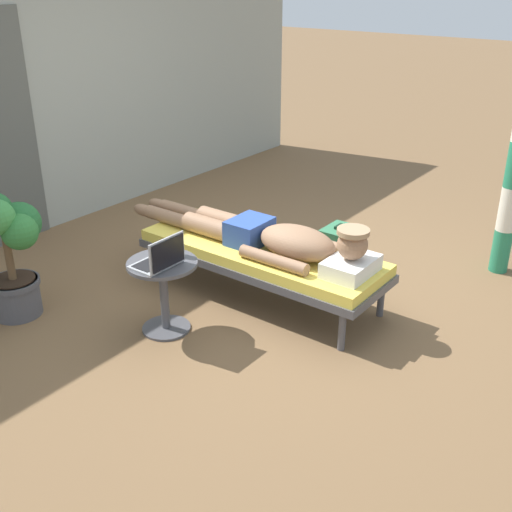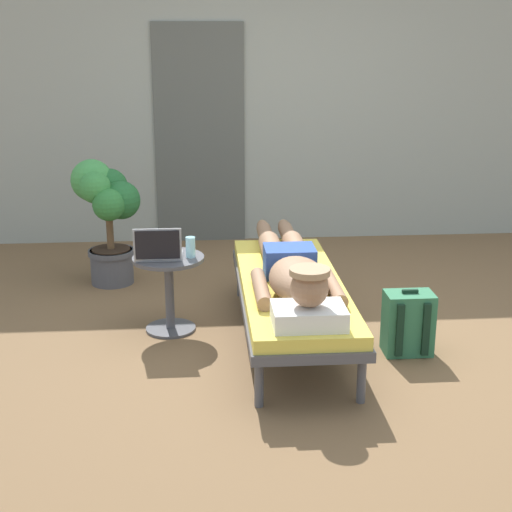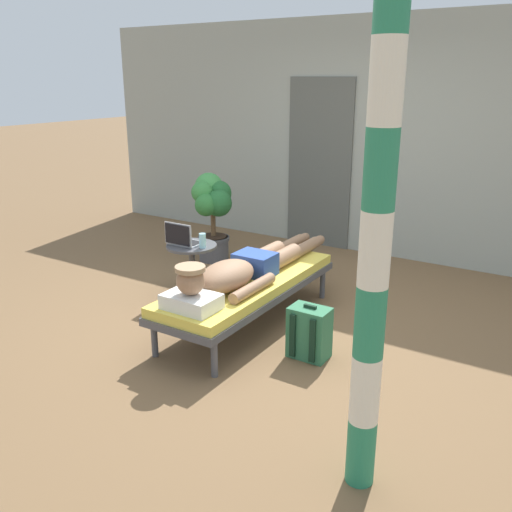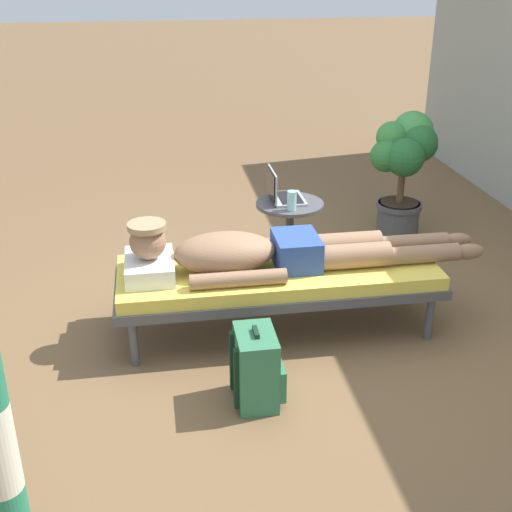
{
  "view_description": "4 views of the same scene",
  "coord_description": "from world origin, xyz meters",
  "px_view_note": "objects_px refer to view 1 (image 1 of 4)",
  "views": [
    {
      "loc": [
        -3.58,
        -2.66,
        2.32
      ],
      "look_at": [
        -0.38,
        -0.25,
        0.47
      ],
      "focal_mm": 43.98,
      "sensor_mm": 36.0,
      "label": 1
    },
    {
      "loc": [
        -0.71,
        -4.56,
        1.97
      ],
      "look_at": [
        -0.37,
        -0.17,
        0.61
      ],
      "focal_mm": 51.52,
      "sensor_mm": 36.0,
      "label": 2
    },
    {
      "loc": [
        2.26,
        -3.77,
        2.04
      ],
      "look_at": [
        -0.19,
        0.09,
        0.55
      ],
      "focal_mm": 38.76,
      "sensor_mm": 36.0,
      "label": 3
    },
    {
      "loc": [
        3.41,
        -0.82,
        2.15
      ],
      "look_at": [
        -0.11,
        -0.25,
        0.51
      ],
      "focal_mm": 46.84,
      "sensor_mm": 36.0,
      "label": 4
    }
  ],
  "objects_px": {
    "person_reclining": "(271,237)",
    "backpack": "(336,250)",
    "laptop": "(160,259)",
    "potted_plant": "(2,237)",
    "side_table": "(163,284)",
    "drink_glass": "(179,246)",
    "lounge_chair": "(261,255)"
  },
  "relations": [
    {
      "from": "side_table",
      "to": "person_reclining",
      "type": "bearing_deg",
      "value": -22.37
    },
    {
      "from": "person_reclining",
      "to": "laptop",
      "type": "distance_m",
      "value": 0.9
    },
    {
      "from": "laptop",
      "to": "side_table",
      "type": "bearing_deg",
      "value": 40.52
    },
    {
      "from": "drink_glass",
      "to": "potted_plant",
      "type": "xyz_separation_m",
      "value": [
        -0.67,
        1.05,
        0.02
      ]
    },
    {
      "from": "side_table",
      "to": "backpack",
      "type": "height_order",
      "value": "side_table"
    },
    {
      "from": "side_table",
      "to": "lounge_chair",
      "type": "bearing_deg",
      "value": -16.65
    },
    {
      "from": "person_reclining",
      "to": "side_table",
      "type": "relative_size",
      "value": 4.15
    },
    {
      "from": "person_reclining",
      "to": "potted_plant",
      "type": "xyz_separation_m",
      "value": [
        -1.31,
        1.36,
        0.1
      ]
    },
    {
      "from": "backpack",
      "to": "side_table",
      "type": "bearing_deg",
      "value": 162.23
    },
    {
      "from": "lounge_chair",
      "to": "backpack",
      "type": "xyz_separation_m",
      "value": [
        0.71,
        -0.25,
        -0.15
      ]
    },
    {
      "from": "side_table",
      "to": "drink_glass",
      "type": "distance_m",
      "value": 0.28
    },
    {
      "from": "person_reclining",
      "to": "backpack",
      "type": "relative_size",
      "value": 5.12
    },
    {
      "from": "lounge_chair",
      "to": "laptop",
      "type": "xyz_separation_m",
      "value": [
        -0.86,
        0.19,
        0.24
      ]
    },
    {
      "from": "person_reclining",
      "to": "drink_glass",
      "type": "relative_size",
      "value": 15.74
    },
    {
      "from": "person_reclining",
      "to": "potted_plant",
      "type": "distance_m",
      "value": 1.89
    },
    {
      "from": "laptop",
      "to": "drink_glass",
      "type": "relative_size",
      "value": 2.25
    },
    {
      "from": "laptop",
      "to": "potted_plant",
      "type": "distance_m",
      "value": 1.18
    },
    {
      "from": "laptop",
      "to": "potted_plant",
      "type": "xyz_separation_m",
      "value": [
        -0.46,
        1.08,
        0.03
      ]
    },
    {
      "from": "person_reclining",
      "to": "drink_glass",
      "type": "height_order",
      "value": "person_reclining"
    },
    {
      "from": "drink_glass",
      "to": "potted_plant",
      "type": "distance_m",
      "value": 1.25
    },
    {
      "from": "person_reclining",
      "to": "drink_glass",
      "type": "distance_m",
      "value": 0.72
    },
    {
      "from": "laptop",
      "to": "backpack",
      "type": "bearing_deg",
      "value": -15.41
    },
    {
      "from": "lounge_chair",
      "to": "potted_plant",
      "type": "relative_size",
      "value": 1.96
    },
    {
      "from": "person_reclining",
      "to": "laptop",
      "type": "relative_size",
      "value": 7.0
    },
    {
      "from": "person_reclining",
      "to": "side_table",
      "type": "distance_m",
      "value": 0.88
    },
    {
      "from": "backpack",
      "to": "potted_plant",
      "type": "xyz_separation_m",
      "value": [
        -2.03,
        1.52,
        0.42
      ]
    },
    {
      "from": "person_reclining",
      "to": "backpack",
      "type": "bearing_deg",
      "value": -12.34
    },
    {
      "from": "backpack",
      "to": "drink_glass",
      "type": "bearing_deg",
      "value": 161.14
    },
    {
      "from": "backpack",
      "to": "person_reclining",
      "type": "bearing_deg",
      "value": 167.66
    },
    {
      "from": "lounge_chair",
      "to": "drink_glass",
      "type": "xyz_separation_m",
      "value": [
        -0.65,
        0.22,
        0.25
      ]
    },
    {
      "from": "lounge_chair",
      "to": "backpack",
      "type": "bearing_deg",
      "value": -19.02
    },
    {
      "from": "potted_plant",
      "to": "drink_glass",
      "type": "bearing_deg",
      "value": -57.59
    }
  ]
}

